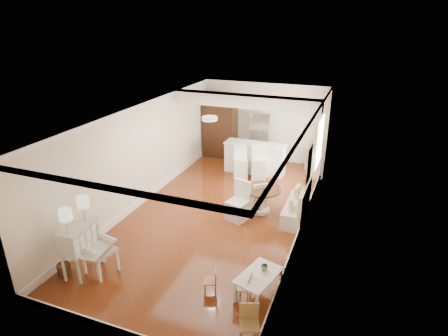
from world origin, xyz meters
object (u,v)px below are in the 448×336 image
Objects in this scene: kids_chair_a at (210,280)px; pantry_cabinet at (220,127)px; gustavian_armchair at (99,250)px; bar_stool_right at (259,163)px; slip_chair_far at (258,195)px; wicker_basket at (64,270)px; breakfast_counter at (255,158)px; slip_chair_near at (238,201)px; bar_stool_left at (241,163)px; kids_chair_c at (249,325)px; secretary_bureau at (81,248)px; kids_table at (258,285)px; kids_chair_b at (244,287)px; sideboard at (314,163)px; dining_table at (261,200)px; fridge at (269,139)px.

kids_chair_a is 0.23× the size of pantry_cabinet.
bar_stool_right is (1.71, 5.78, 0.05)m from gustavian_armchair.
pantry_cabinet is at bearing -93.64° from slip_chair_far.
wicker_basket is 6.99m from breakfast_counter.
gustavian_armchair is 1.01× the size of slip_chair_near.
breakfast_counter is 1.88× the size of bar_stool_left.
kids_chair_c is 6.65m from bar_stool_left.
secretary_bureau is 4.13× the size of wicker_basket.
pantry_cabinet is at bearing 178.37° from kids_chair_a.
pantry_cabinet is (-0.26, 7.38, 0.63)m from gustavian_armchair.
bar_stool_left is at bearing 112.14° from kids_table.
wicker_basket is 4.32m from slip_chair_near.
kids_chair_c is at bearing 29.11° from kids_chair_a.
kids_chair_b is (3.01, 0.30, -0.26)m from gustavian_armchair.
kids_table is 0.84× the size of bar_stool_right.
gustavian_armchair reaches higher than kids_chair_b.
pantry_cabinet is (-3.28, 7.08, 0.88)m from kids_chair_b.
slip_chair_far is (-0.98, 3.34, 0.17)m from kids_table.
kids_chair_c is at bearing -65.37° from pantry_cabinet.
pantry_cabinet reaches higher than sideboard.
slip_chair_near is 3.26m from breakfast_counter.
breakfast_counter is (-0.49, 3.22, -0.01)m from slip_chair_near.
slip_chair_near is at bearing 116.80° from kids_table.
kids_chair_c is 0.64× the size of dining_table.
kids_chair_b is at bearing 63.11° from slip_chair_far.
sideboard is at bearing 60.80° from wicker_basket.
slip_chair_far is (-0.09, 3.58, 0.15)m from kids_chair_a.
slip_chair_near is (-1.08, 2.77, 0.25)m from kids_chair_b.
secretary_bureau is at bearing -90.77° from pantry_cabinet.
gustavian_armchair is 3.29m from kids_table.
secretary_bureau is at bearing -141.92° from sideboard.
kids_chair_c is 7.38m from sideboard.
fridge is at bearing 101.65° from dining_table.
bar_stool_right is (-1.68, 6.39, 0.24)m from kids_chair_c.
bar_stool_left is 1.81m from fridge.
pantry_cabinet is at bearing 116.92° from kids_table.
pantry_cabinet is (-2.61, 7.13, 0.89)m from kids_chair_a.
secretary_bureau is at bearing -104.37° from kids_chair_a.
secretary_bureau is 1.01× the size of bar_stool_left.
sideboard is at bearing 85.93° from slip_chair_near.
sideboard is at bearing 56.00° from secretary_bureau.
sideboard reaches higher than kids_chair_c.
kids_table is 1.44× the size of kids_chair_c.
wicker_basket is at bearing 16.26° from slip_chair_far.
fridge is (-0.29, 4.27, 0.38)m from slip_chair_near.
gustavian_armchair is at bearing -139.88° from sideboard.
fridge is 2.09× the size of sideboard.
kids_table is at bearing 3.55° from secretary_bureau.
kids_table is 0.92× the size of slip_chair_near.
secretary_bureau is 1.28× the size of sideboard.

